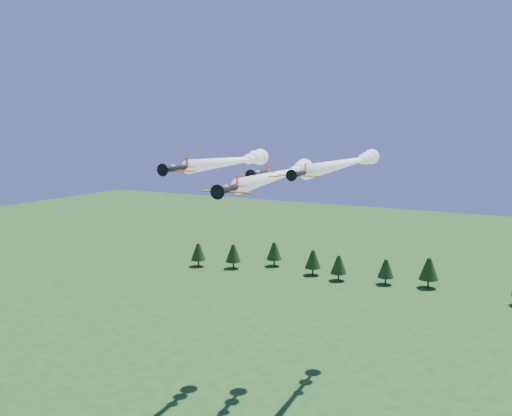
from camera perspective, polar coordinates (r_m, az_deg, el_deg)
The scene contains 5 objects.
plane_lead at distance 113.93m, azimuth 2.67°, elevation 3.41°, with size 13.61×52.11×3.70m.
plane_left at distance 120.52m, azimuth -2.01°, elevation 4.74°, with size 8.51×42.35×3.70m.
plane_right at distance 123.35m, azimuth 9.40°, elevation 4.54°, with size 9.47×57.93×3.70m.
plane_slot at distance 104.11m, azimuth 0.34°, elevation 3.43°, with size 7.72×8.38×2.71m.
treeline at distance 203.76m, azimuth 16.08°, elevation -6.17°, with size 170.98×22.06×11.46m.
Camera 1 is at (47.59, -83.08, 56.13)m, focal length 40.00 mm.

